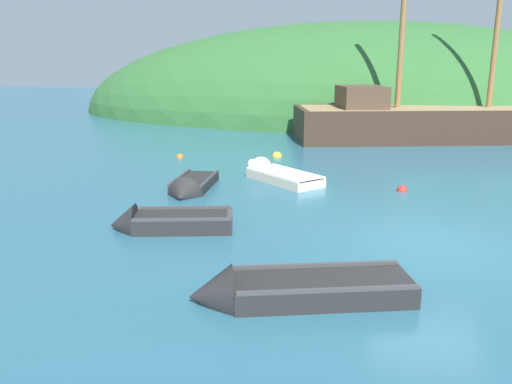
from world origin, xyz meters
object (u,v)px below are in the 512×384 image
at_px(rowboat_center, 165,224).
at_px(rowboat_far, 287,293).
at_px(rowboat_portside, 272,176).
at_px(buoy_red, 402,191).
at_px(buoy_yellow, 277,156).
at_px(sailing_ship, 434,128).
at_px(buoy_white, 253,164).
at_px(rowboat_near_dock, 191,188).
at_px(buoy_orange, 180,157).

height_order(rowboat_center, rowboat_far, rowboat_far).
relative_size(rowboat_portside, buoy_red, 9.94).
relative_size(rowboat_portside, rowboat_center, 1.10).
distance_m(rowboat_portside, rowboat_center, 6.39).
xyz_separation_m(rowboat_far, buoy_yellow, (-3.17, 13.56, -0.13)).
bearing_deg(rowboat_far, buoy_red, -123.11).
distance_m(rowboat_far, buoy_red, 8.84).
height_order(sailing_ship, buoy_yellow, sailing_ship).
height_order(buoy_yellow, buoy_red, buoy_yellow).
bearing_deg(buoy_red, rowboat_far, -103.31).
height_order(buoy_white, buoy_red, buoy_white).
xyz_separation_m(sailing_ship, buoy_yellow, (-6.91, -6.88, -0.62)).
distance_m(rowboat_near_dock, buoy_orange, 6.08).
bearing_deg(rowboat_near_dock, rowboat_portside, 132.72).
relative_size(rowboat_portside, buoy_orange, 11.72).
relative_size(buoy_white, buoy_orange, 1.40).
xyz_separation_m(rowboat_center, buoy_orange, (-3.50, 9.26, -0.14)).
distance_m(rowboat_near_dock, buoy_yellow, 6.84).
distance_m(sailing_ship, rowboat_far, 20.79).
bearing_deg(buoy_orange, sailing_ship, 36.63).
bearing_deg(rowboat_portside, buoy_red, -149.78).
height_order(buoy_yellow, buoy_white, same).
bearing_deg(rowboat_portside, rowboat_near_dock, 88.44).
bearing_deg(rowboat_center, buoy_red, -152.65).
distance_m(sailing_ship, buoy_orange, 13.64).
bearing_deg(buoy_orange, rowboat_near_dock, -63.93).
xyz_separation_m(rowboat_center, buoy_white, (-0.07, 8.60, -0.14)).
relative_size(rowboat_center, buoy_orange, 10.61).
distance_m(rowboat_far, buoy_white, 12.24).
height_order(sailing_ship, rowboat_far, sailing_ship).
distance_m(rowboat_far, buoy_orange, 14.26).
bearing_deg(rowboat_near_dock, sailing_ship, 142.30).
xyz_separation_m(rowboat_portside, rowboat_far, (2.41, -9.31, 0.05)).
relative_size(rowboat_center, buoy_white, 7.56).
xyz_separation_m(rowboat_portside, buoy_orange, (-4.80, 3.00, -0.09)).
distance_m(rowboat_center, buoy_yellow, 10.53).
bearing_deg(sailing_ship, buoy_red, -115.83).
height_order(sailing_ship, rowboat_portside, sailing_ship).
relative_size(rowboat_center, buoy_yellow, 7.58).
relative_size(sailing_ship, rowboat_far, 4.27).
bearing_deg(buoy_red, rowboat_portside, 170.88).
bearing_deg(rowboat_far, buoy_white, -91.87).
xyz_separation_m(buoy_yellow, buoy_orange, (-4.03, -1.25, 0.00)).
height_order(rowboat_near_dock, buoy_orange, rowboat_near_dock).
distance_m(rowboat_near_dock, buoy_red, 6.80).
distance_m(rowboat_near_dock, rowboat_center, 3.90).
bearing_deg(sailing_ship, rowboat_center, -130.80).
distance_m(rowboat_portside, buoy_white, 2.71).
bearing_deg(rowboat_portside, buoy_white, -20.42).
bearing_deg(rowboat_portside, buoy_orange, 7.31).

